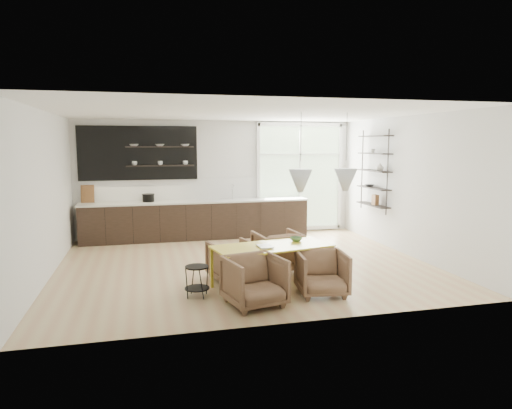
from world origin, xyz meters
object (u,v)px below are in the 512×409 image
armchair_back_right (277,251)px  wire_stool (197,277)px  armchair_front_right (322,273)px  armchair_front_left (254,281)px  armchair_back_left (231,260)px  dining_table (272,248)px

armchair_back_right → wire_stool: bearing=28.1°
armchair_front_right → armchair_front_left: bearing=-162.6°
armchair_front_left → armchair_front_right: bearing=-2.4°
armchair_back_left → wire_stool: 1.05m
armchair_back_left → armchair_front_left: size_ratio=0.91×
armchair_front_left → armchair_front_right: size_ratio=1.06×
armchair_front_right → armchair_back_right: bearing=107.9°
dining_table → armchair_front_right: (0.64, -0.56, -0.30)m
dining_table → armchair_front_right: dining_table is taller
armchair_back_left → wire_stool: size_ratio=1.52×
armchair_back_left → armchair_front_left: (0.08, -1.37, 0.03)m
armchair_back_right → armchair_front_right: size_ratio=1.08×
dining_table → armchair_front_left: bearing=-133.5°
dining_table → armchair_back_right: bearing=56.8°
armchair_back_left → armchair_front_left: armchair_front_left is taller
armchair_back_left → dining_table: bearing=120.5°
wire_stool → armchair_back_left: bearing=49.1°
armchair_front_left → wire_stool: (-0.76, 0.58, -0.05)m
armchair_back_left → armchair_front_left: 1.37m
dining_table → wire_stool: 1.31m
armchair_front_left → wire_stool: armchair_front_left is taller
armchair_front_left → wire_stool: size_ratio=1.66×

